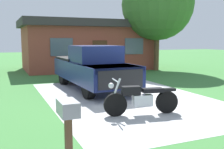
{
  "coord_description": "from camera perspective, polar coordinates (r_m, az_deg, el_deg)",
  "views": [
    {
      "loc": [
        -4.3,
        -8.74,
        2.14
      ],
      "look_at": [
        -0.58,
        0.02,
        0.9
      ],
      "focal_mm": 42.81,
      "sensor_mm": 36.0,
      "label": 1
    }
  ],
  "objects": [
    {
      "name": "shade_tree",
      "position": [
        19.2,
        9.69,
        14.57
      ],
      "size": [
        4.95,
        4.95,
        7.05
      ],
      "color": "brown",
      "rests_on": "ground"
    },
    {
      "name": "driveway_pad",
      "position": [
        9.97,
        3.12,
        -4.96
      ],
      "size": [
        5.71,
        8.77,
        0.01
      ],
      "primitive_type": "cube",
      "color": "#B3B3B3",
      "rests_on": "ground"
    },
    {
      "name": "neighbor_house",
      "position": [
        19.94,
        -5.15,
        6.39
      ],
      "size": [
        9.6,
        5.6,
        3.5
      ],
      "color": "brown",
      "rests_on": "ground"
    },
    {
      "name": "motorcycle",
      "position": [
        7.71,
        6.23,
        -5.12
      ],
      "size": [
        2.19,
        0.78,
        1.09
      ],
      "color": "black",
      "rests_on": "ground"
    },
    {
      "name": "ground_plane",
      "position": [
        9.97,
        3.12,
        -4.98
      ],
      "size": [
        80.0,
        80.0,
        0.0
      ],
      "primitive_type": "plane",
      "color": "#3C7838"
    },
    {
      "name": "mailbox",
      "position": [
        4.04,
        -9.36,
        -9.4
      ],
      "size": [
        0.26,
        0.48,
        1.26
      ],
      "color": "#4C3823",
      "rests_on": "ground"
    },
    {
      "name": "pickup_truck",
      "position": [
        11.69,
        -4.38,
        1.57
      ],
      "size": [
        2.18,
        5.69,
        1.9
      ],
      "color": "black",
      "rests_on": "ground"
    }
  ]
}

